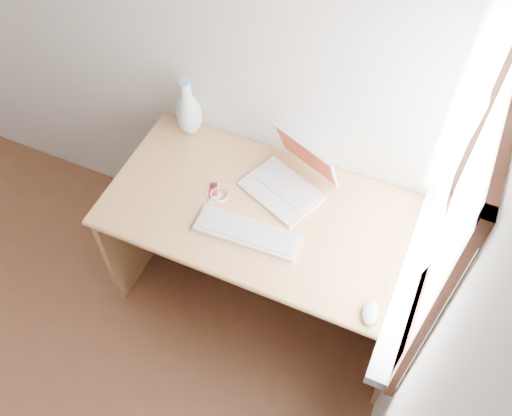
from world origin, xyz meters
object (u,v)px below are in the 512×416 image
at_px(desk, 275,226).
at_px(laptop, 285,178).
at_px(external_keyboard, 248,233).
at_px(vase, 189,113).

distance_m(desk, laptop, 0.29).
distance_m(external_keyboard, vase, 0.68).
height_order(desk, vase, vase).
xyz_separation_m(laptop, vase, (-0.55, 0.13, 0.08)).
bearing_deg(desk, laptop, 85.81).
bearing_deg(external_keyboard, desk, 77.96).
bearing_deg(external_keyboard, laptop, 79.41).
height_order(laptop, vase, vase).
relative_size(desk, vase, 4.58).
distance_m(desk, external_keyboard, 0.33).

